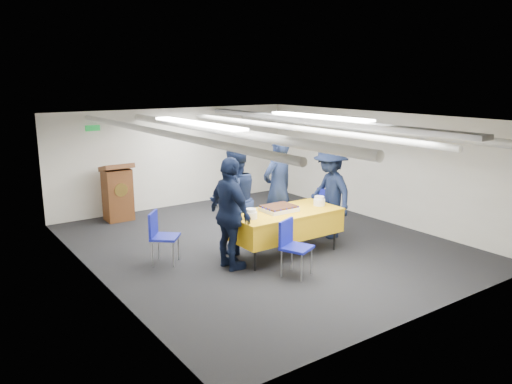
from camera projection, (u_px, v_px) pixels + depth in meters
ground at (262, 244)px, 9.18m from camera, size 7.00×7.00×0.00m
room_shell at (254, 143)px, 9.15m from camera, size 6.00×7.00×2.30m
serving_table at (284, 223)px, 8.52m from camera, size 1.95×0.93×0.77m
sheet_cake at (279, 208)px, 8.46m from camera, size 0.57×0.45×0.10m
plate_stack_left at (251, 214)px, 8.01m from camera, size 0.21×0.21×0.16m
plate_stack_right at (319, 201)px, 8.83m from camera, size 0.20×0.20×0.17m
podium at (118, 192)px, 10.58m from camera, size 0.62×0.53×1.25m
chair_near at (292, 242)px, 7.62m from camera, size 0.55×0.55×0.87m
chair_right at (320, 207)px, 9.67m from camera, size 0.42×0.42×0.87m
chair_left at (160, 232)px, 8.10m from camera, size 0.59×0.59×0.87m
sailor_a at (278, 189)px, 9.21m from camera, size 0.79×0.59×1.96m
sailor_b at (234, 200)px, 8.56m from camera, size 0.91×0.71×1.86m
sailor_c at (230, 214)px, 7.81m from camera, size 0.45×1.06×1.80m
sailor_d at (330, 192)px, 9.40m from camera, size 0.80×1.21×1.75m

